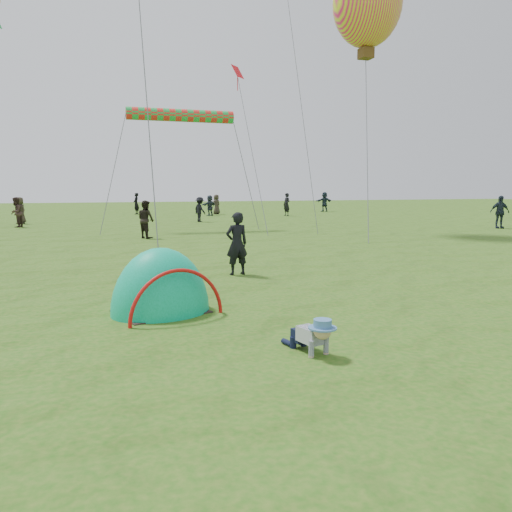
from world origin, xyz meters
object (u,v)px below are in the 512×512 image
object	(u,v)px
crawling_toddler	(313,334)
standing_adult	(237,244)
popup_tent	(161,312)
balloon_kite	(367,8)

from	to	relation	value
crawling_toddler	standing_adult	distance (m)	6.24
crawling_toddler	popup_tent	size ratio (longest dim) A/B	0.29
crawling_toddler	standing_adult	bearing A→B (deg)	69.40
crawling_toddler	standing_adult	size ratio (longest dim) A/B	0.43
popup_tent	balloon_kite	world-z (taller)	balloon_kite
crawling_toddler	balloon_kite	bearing A→B (deg)	44.06
popup_tent	balloon_kite	size ratio (longest dim) A/B	0.50
popup_tent	balloon_kite	bearing A→B (deg)	31.29
standing_adult	balloon_kite	world-z (taller)	balloon_kite
standing_adult	balloon_kite	xyz separation A→B (m)	(9.43, 10.27, 9.90)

